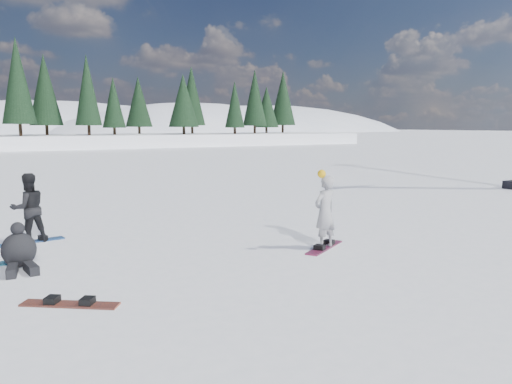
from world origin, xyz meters
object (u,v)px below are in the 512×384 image
(snowboarder_woman, at_px, (325,212))
(seated_rider, at_px, (19,251))
(snowboard_loose_b, at_px, (70,304))
(snowboarder_man, at_px, (28,208))

(snowboarder_woman, xyz_separation_m, seated_rider, (-6.04, 1.57, -0.49))
(seated_rider, xyz_separation_m, snowboard_loose_b, (0.51, -2.55, -0.33))
(snowboarder_man, bearing_deg, snowboard_loose_b, 79.28)
(snowboarder_woman, bearing_deg, snowboarder_man, -45.53)
(snowboarder_woman, distance_m, snowboard_loose_b, 5.68)
(snowboarder_woman, distance_m, seated_rider, 6.26)
(snowboard_loose_b, bearing_deg, snowboarder_man, 126.44)
(seated_rider, distance_m, snowboard_loose_b, 2.62)
(snowboarder_woman, relative_size, snowboard_loose_b, 1.18)
(seated_rider, bearing_deg, snowboarder_woman, -14.59)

